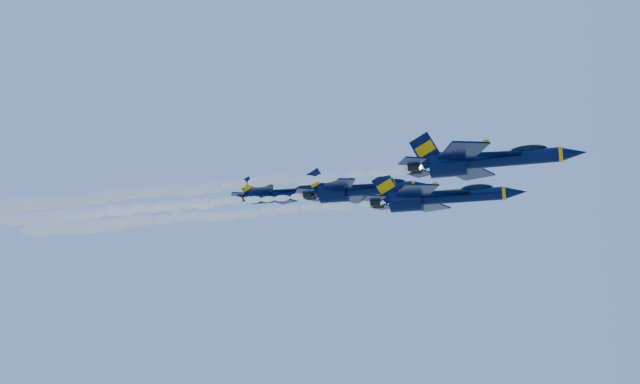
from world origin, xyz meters
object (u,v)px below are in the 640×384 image
(jet_lead, at_px, (483,160))
(jet_third, at_px, (359,190))
(jet_second, at_px, (437,197))
(jet_fourth, at_px, (281,194))

(jet_lead, xyz_separation_m, jet_third, (-17.93, 22.04, 3.67))
(jet_second, height_order, jet_fourth, jet_fourth)
(jet_third, bearing_deg, jet_lead, -50.87)
(jet_second, height_order, jet_third, jet_third)
(jet_third, relative_size, jet_fourth, 1.14)
(jet_third, bearing_deg, jet_second, -35.91)
(jet_third, xyz_separation_m, jet_fourth, (-14.25, 6.40, 2.02))
(jet_second, distance_m, jet_fourth, 30.53)
(jet_lead, height_order, jet_second, jet_second)
(jet_lead, distance_m, jet_second, 14.88)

